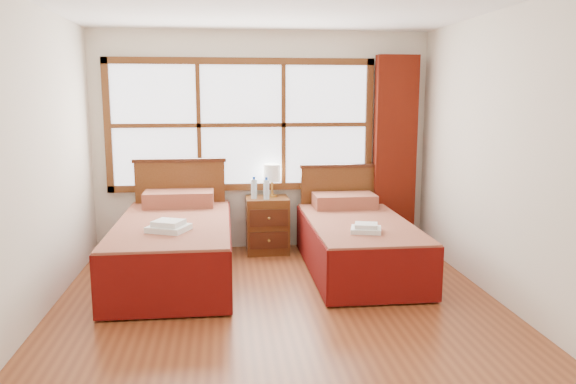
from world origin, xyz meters
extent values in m
plane|color=brown|center=(0.00, 0.00, 0.00)|extent=(4.50, 4.50, 0.00)
plane|color=silver|center=(0.00, 2.25, 1.30)|extent=(4.00, 0.00, 4.00)
plane|color=silver|center=(-2.00, 0.00, 1.30)|extent=(0.00, 4.50, 4.50)
plane|color=silver|center=(2.00, 0.00, 1.30)|extent=(0.00, 4.50, 4.50)
cube|color=white|center=(-0.25, 2.22, 1.50)|extent=(3.00, 0.02, 1.40)
cube|color=#592F13|center=(-0.25, 2.20, 0.76)|extent=(3.16, 0.06, 0.08)
cube|color=#592F13|center=(-0.25, 2.20, 2.24)|extent=(3.16, 0.06, 0.08)
cube|color=#592F13|center=(-1.79, 2.20, 1.50)|extent=(0.08, 0.06, 1.56)
cube|color=#592F13|center=(1.29, 2.20, 1.50)|extent=(0.08, 0.06, 1.56)
cube|color=#592F13|center=(-0.75, 2.20, 1.50)|extent=(0.05, 0.05, 1.40)
cube|color=#592F13|center=(0.25, 2.20, 1.50)|extent=(0.05, 0.05, 1.40)
cube|color=#592F13|center=(-0.25, 2.20, 1.50)|extent=(3.00, 0.05, 0.05)
cube|color=#5B1409|center=(1.60, 2.11, 1.17)|extent=(0.50, 0.16, 2.30)
cube|color=#3E1B0D|center=(-0.98, 1.13, 0.16)|extent=(1.00, 2.00, 0.33)
cube|color=#650F0E|center=(-0.98, 1.13, 0.46)|extent=(1.12, 2.22, 0.27)
cube|color=#650E0A|center=(-1.54, 1.13, 0.30)|extent=(0.03, 2.22, 0.55)
cube|color=#650E0A|center=(-0.43, 1.13, 0.30)|extent=(0.03, 2.22, 0.55)
cube|color=#650E0A|center=(-0.98, 0.03, 0.30)|extent=(1.12, 0.03, 0.55)
cube|color=#650F0E|center=(-0.98, 1.93, 0.68)|extent=(0.78, 0.46, 0.17)
cube|color=#592F13|center=(-0.98, 2.14, 0.54)|extent=(1.04, 0.06, 1.09)
cube|color=#3E1B0D|center=(-0.98, 2.14, 1.10)|extent=(1.09, 0.08, 0.04)
cube|color=#3E1B0D|center=(0.93, 1.13, 0.15)|extent=(0.92, 1.83, 0.30)
cube|color=#650F0E|center=(0.93, 1.13, 0.42)|extent=(1.02, 2.03, 0.25)
cube|color=#650E0A|center=(0.42, 1.13, 0.27)|extent=(0.03, 2.03, 0.51)
cube|color=#650E0A|center=(1.45, 1.13, 0.27)|extent=(0.03, 2.03, 0.51)
cube|color=#650E0A|center=(0.93, 0.12, 0.27)|extent=(1.02, 0.03, 0.51)
cube|color=#650F0E|center=(0.93, 1.87, 0.63)|extent=(0.72, 0.42, 0.16)
cube|color=#592F13|center=(0.93, 2.14, 0.50)|extent=(0.95, 0.06, 0.99)
cube|color=#3E1B0D|center=(0.93, 2.14, 1.00)|extent=(0.99, 0.08, 0.04)
cube|color=#592F13|center=(0.03, 2.00, 0.33)|extent=(0.50, 0.44, 0.66)
cube|color=#3E1B0D|center=(0.03, 1.77, 0.20)|extent=(0.44, 0.02, 0.20)
cube|color=#3E1B0D|center=(0.03, 1.77, 0.46)|extent=(0.44, 0.02, 0.20)
sphere|color=#AF883B|center=(0.03, 1.75, 0.20)|extent=(0.03, 0.03, 0.03)
sphere|color=#AF883B|center=(0.03, 1.75, 0.46)|extent=(0.03, 0.03, 0.03)
cube|color=white|center=(-0.99, 0.71, 0.62)|extent=(0.44, 0.41, 0.05)
cube|color=white|center=(-0.99, 0.71, 0.67)|extent=(0.33, 0.31, 0.05)
cube|color=white|center=(0.89, 0.66, 0.57)|extent=(0.34, 0.32, 0.04)
cube|color=white|center=(0.89, 0.66, 0.61)|extent=(0.26, 0.24, 0.04)
cylinder|color=#B8893B|center=(0.10, 2.04, 0.67)|extent=(0.12, 0.12, 0.02)
cylinder|color=#B8893B|center=(0.10, 2.04, 0.77)|extent=(0.03, 0.03, 0.17)
cylinder|color=white|center=(0.10, 2.04, 0.95)|extent=(0.20, 0.20, 0.20)
cylinder|color=#C0E3F7|center=(-0.12, 1.94, 0.77)|extent=(0.07, 0.07, 0.23)
cylinder|color=#1847B8|center=(-0.12, 1.94, 0.90)|extent=(0.03, 0.03, 0.03)
cylinder|color=#C0E3F7|center=(0.02, 1.89, 0.77)|extent=(0.07, 0.07, 0.23)
cylinder|color=#1847B8|center=(0.02, 1.89, 0.90)|extent=(0.03, 0.03, 0.03)
camera|label=1|loc=(-0.45, -4.49, 1.85)|focal=35.00mm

